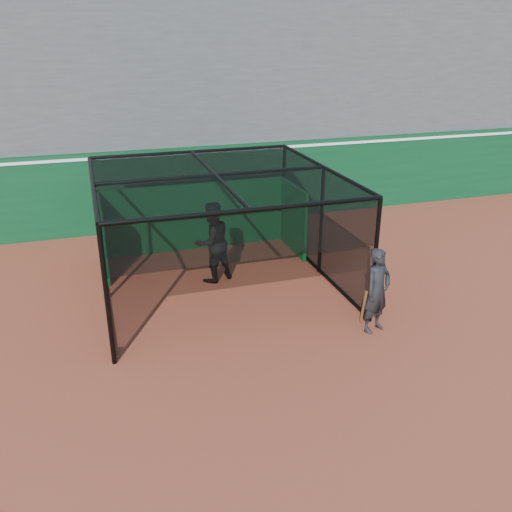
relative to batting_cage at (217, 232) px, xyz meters
name	(u,v)px	position (x,y,z in m)	size (l,w,h in m)	color
ground	(277,366)	(0.21, -3.74, -1.37)	(120.00, 120.00, 0.00)	brown
outfield_wall	(188,185)	(0.21, 4.76, -0.09)	(50.00, 0.50, 2.50)	#0B3C1E
grandstand	(163,71)	(0.21, 8.53, 3.10)	(50.00, 7.85, 8.95)	#4C4C4F
batting_cage	(217,232)	(0.00, 0.00, 0.00)	(5.44, 5.52, 2.75)	black
batter	(212,242)	(-0.04, 0.33, -0.37)	(0.98, 0.76, 2.01)	black
on_deck_player	(377,291)	(2.57, -3.09, -0.47)	(0.77, 0.65, 1.81)	black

